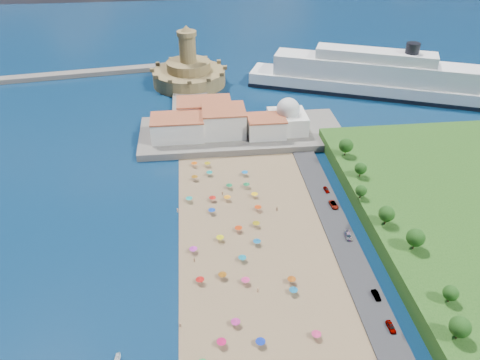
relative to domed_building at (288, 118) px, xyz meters
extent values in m
plane|color=#071938|center=(-30.00, -71.00, -8.97)|extent=(700.00, 700.00, 0.00)
cube|color=#59544C|center=(-20.00, 2.00, -7.47)|extent=(90.00, 36.00, 3.00)
cube|color=#59544C|center=(-42.00, 37.00, -7.77)|extent=(18.00, 70.00, 2.40)
cube|color=#59544C|center=(-140.00, 82.00, -7.67)|extent=(199.03, 34.77, 2.60)
cube|color=silver|center=(-48.00, -2.00, -1.47)|extent=(22.00, 14.00, 9.00)
cube|color=silver|center=(-28.00, 0.00, -0.47)|extent=(18.00, 16.00, 11.00)
cube|color=silver|center=(-10.00, -4.00, -1.97)|extent=(16.00, 12.00, 8.00)
cube|color=silver|center=(-36.00, 12.00, -0.97)|extent=(24.00, 14.00, 10.00)
cube|color=silver|center=(0.00, 0.00, -1.97)|extent=(16.00, 16.00, 8.00)
sphere|color=silver|center=(0.00, 0.00, 4.03)|extent=(10.00, 10.00, 10.00)
cylinder|color=silver|center=(0.00, 0.00, 7.83)|extent=(1.20, 1.20, 1.60)
cylinder|color=olive|center=(-42.00, 67.00, -4.97)|extent=(40.00, 40.00, 8.00)
cylinder|color=olive|center=(-42.00, 67.00, 1.53)|extent=(24.00, 24.00, 5.00)
cylinder|color=olive|center=(-42.00, 67.00, 11.03)|extent=(9.00, 9.00, 14.00)
cylinder|color=olive|center=(-42.00, 67.00, 19.23)|extent=(10.40, 10.40, 2.40)
cone|color=olive|center=(-42.00, 67.00, 21.93)|extent=(6.00, 6.00, 3.00)
cube|color=black|center=(53.83, 43.57, -7.93)|extent=(127.87, 67.10, 2.09)
cube|color=white|center=(53.83, 43.57, -5.10)|extent=(126.79, 66.35, 7.75)
cube|color=white|center=(53.83, 43.57, 3.95)|extent=(101.56, 53.40, 10.34)
cube|color=white|center=(53.83, 43.57, 11.70)|extent=(60.38, 33.94, 5.17)
cylinder|color=black|center=(69.79, 37.06, 16.87)|extent=(6.89, 6.89, 5.17)
cylinder|color=gray|center=(-15.99, -89.41, -7.72)|extent=(0.07, 0.07, 2.00)
cone|color=#96430D|center=(-15.99, -89.41, -6.82)|extent=(2.50, 2.50, 0.60)
cylinder|color=gray|center=(-29.31, -39.62, -7.72)|extent=(0.07, 0.07, 2.00)
cone|color=#136D3A|center=(-29.31, -39.62, -6.82)|extent=(2.50, 2.50, 0.60)
cylinder|color=gray|center=(-28.89, -78.97, -7.72)|extent=(0.07, 0.07, 2.00)
cone|color=#0F718A|center=(-28.89, -78.97, -6.82)|extent=(2.50, 2.50, 0.60)
cylinder|color=gray|center=(-23.48, -72.03, -7.72)|extent=(0.07, 0.07, 2.00)
cone|color=#106096|center=(-23.48, -72.03, -6.82)|extent=(2.50, 2.50, 0.60)
cylinder|color=gray|center=(-36.59, -22.95, -7.72)|extent=(0.07, 0.07, 2.00)
cone|color=#9E860E|center=(-36.59, -22.95, -6.82)|extent=(2.50, 2.50, 0.60)
cylinder|color=gray|center=(-36.60, -54.25, -7.72)|extent=(0.07, 0.07, 2.00)
cone|color=#0D39AB|center=(-36.60, -54.25, -6.82)|extent=(2.50, 2.50, 0.60)
cylinder|color=gray|center=(-20.62, -54.27, -7.72)|extent=(0.07, 0.07, 2.00)
cone|color=red|center=(-20.62, -54.27, -6.82)|extent=(2.50, 2.50, 0.60)
cylinder|color=gray|center=(-35.41, -85.44, -7.72)|extent=(0.07, 0.07, 2.00)
cone|color=#8B4C0C|center=(-35.41, -85.44, -6.82)|extent=(2.50, 2.50, 0.60)
cylinder|color=gray|center=(-28.56, -64.84, -7.72)|extent=(0.07, 0.07, 2.00)
cone|color=red|center=(-28.56, -64.84, -6.82)|extent=(2.50, 2.50, 0.60)
cylinder|color=gray|center=(-35.98, -46.96, -7.72)|extent=(0.07, 0.07, 2.00)
cone|color=#B1150E|center=(-35.98, -46.96, -6.82)|extent=(2.50, 2.50, 0.60)
cylinder|color=gray|center=(-37.42, -108.48, -7.72)|extent=(0.07, 0.07, 2.00)
cone|color=#C00F4E|center=(-37.42, -108.48, -6.82)|extent=(2.50, 2.50, 0.60)
cylinder|color=gray|center=(-41.76, -22.36, -7.72)|extent=(0.07, 0.07, 2.00)
cone|color=#DD5609|center=(-41.76, -22.36, -6.82)|extent=(2.50, 2.50, 0.60)
cylinder|color=gray|center=(-29.06, -88.26, -7.72)|extent=(0.07, 0.07, 2.00)
cone|color=#CC2B6D|center=(-29.06, -88.26, -6.82)|extent=(2.50, 2.50, 0.60)
cylinder|color=gray|center=(-43.46, -73.48, -7.72)|extent=(0.07, 0.07, 2.00)
cone|color=#BA27AD|center=(-43.46, -73.48, -6.82)|extent=(2.50, 2.50, 0.60)
cylinder|color=gray|center=(-33.36, -102.73, -7.72)|extent=(0.07, 0.07, 2.00)
cone|color=#AF2578|center=(-33.36, -102.73, -6.82)|extent=(2.50, 2.50, 0.60)
cylinder|color=gray|center=(-41.90, -32.37, -7.72)|extent=(0.07, 0.07, 2.00)
cone|color=#89540C|center=(-41.90, -32.37, -6.82)|extent=(2.50, 2.50, 0.60)
cylinder|color=gray|center=(-41.87, -86.74, -7.72)|extent=(0.07, 0.07, 2.00)
cone|color=#B1100E|center=(-41.87, -86.74, -6.82)|extent=(2.50, 2.50, 0.60)
cylinder|color=gray|center=(-30.70, -47.13, -7.72)|extent=(0.07, 0.07, 2.00)
cone|color=orange|center=(-30.70, -47.13, -6.82)|extent=(2.50, 2.50, 0.60)
cylinder|color=gray|center=(-34.88, -68.94, -7.72)|extent=(0.07, 0.07, 2.00)
cone|color=#CFC40B|center=(-34.88, -68.94, -6.82)|extent=(2.50, 2.50, 0.60)
cylinder|color=gray|center=(-22.52, -63.04, -7.72)|extent=(0.07, 0.07, 2.00)
cone|color=#907B0D|center=(-22.52, -63.04, -6.82)|extent=(2.50, 2.50, 0.60)
cylinder|color=gray|center=(-27.87, -109.44, -7.72)|extent=(0.07, 0.07, 2.00)
cone|color=#0C26A6|center=(-27.87, -109.44, -6.82)|extent=(2.50, 2.50, 0.60)
cylinder|color=gray|center=(-22.53, -31.20, -7.72)|extent=(0.07, 0.07, 2.00)
cone|color=blue|center=(-22.53, -31.20, -6.82)|extent=(2.50, 2.50, 0.60)
cylinder|color=gray|center=(-22.92, -39.75, -7.72)|extent=(0.07, 0.07, 2.00)
cone|color=#136C37|center=(-22.92, -39.75, -6.82)|extent=(2.50, 2.50, 0.60)
cylinder|color=gray|center=(-44.23, -46.41, -7.72)|extent=(0.07, 0.07, 2.00)
cone|color=#109388|center=(-44.23, -46.41, -6.82)|extent=(2.50, 2.50, 0.60)
cylinder|color=gray|center=(-20.77, -46.25, -7.72)|extent=(0.07, 0.07, 2.00)
cone|color=yellow|center=(-20.77, -46.25, -6.82)|extent=(2.50, 2.50, 0.60)
cylinder|color=gray|center=(-36.10, -29.84, -7.72)|extent=(0.07, 0.07, 2.00)
cone|color=#0F8C80|center=(-36.10, -29.84, -6.82)|extent=(2.50, 2.50, 0.60)
cylinder|color=gray|center=(-16.30, -93.53, -7.72)|extent=(0.07, 0.07, 2.00)
cone|color=#0F5F90|center=(-16.30, -93.53, -6.82)|extent=(2.50, 2.50, 0.60)
cylinder|color=gray|center=(-13.63, -108.77, -7.72)|extent=(0.07, 0.07, 2.00)
cone|color=#C82A62|center=(-13.63, -108.77, -6.82)|extent=(2.50, 2.50, 0.60)
imported|color=tan|center=(-47.54, -101.73, -7.91)|extent=(0.62, 0.44, 1.64)
imported|color=tan|center=(-22.10, -31.34, -7.82)|extent=(1.12, 1.35, 1.81)
imported|color=tan|center=(-25.99, -91.80, -7.92)|extent=(0.94, 0.85, 1.61)
imported|color=tan|center=(-48.37, -52.20, -7.90)|extent=(1.13, 1.22, 1.65)
imported|color=tan|center=(-43.29, -77.94, -7.83)|extent=(1.08, 1.09, 1.78)
imported|color=tan|center=(-14.10, -55.11, -7.93)|extent=(0.99, 1.55, 1.59)
imported|color=tan|center=(-32.27, -43.85, -7.84)|extent=(0.93, 1.04, 1.77)
imported|color=white|center=(-62.57, -110.01, -8.30)|extent=(1.78, 3.66, 1.36)
imported|color=gray|center=(6.00, -97.48, -7.62)|extent=(1.68, 4.09, 1.32)
imported|color=gray|center=(6.00, -55.16, -7.59)|extent=(2.78, 5.15, 1.37)
imported|color=gray|center=(6.00, -45.61, -7.66)|extent=(1.80, 3.73, 1.23)
imported|color=gray|center=(6.00, -72.10, -7.60)|extent=(2.17, 4.77, 1.35)
imported|color=gray|center=(6.00, -108.27, -7.59)|extent=(1.77, 4.06, 1.36)
cylinder|color=#382314|center=(17.81, -116.71, -1.57)|extent=(0.50, 0.50, 2.81)
sphere|color=#14380F|center=(17.81, -116.71, 0.96)|extent=(5.06, 5.06, 5.06)
cylinder|color=#382314|center=(21.33, -105.71, -1.86)|extent=(0.50, 0.50, 2.23)
sphere|color=#14380F|center=(21.33, -105.71, 0.15)|extent=(4.02, 4.02, 4.02)
cylinder|color=#382314|center=(20.85, -85.15, -1.48)|extent=(0.50, 0.50, 3.00)
sphere|color=#14380F|center=(20.85, -85.15, 1.22)|extent=(5.40, 5.40, 5.40)
cylinder|color=#382314|center=(16.88, -73.00, -1.55)|extent=(0.50, 0.50, 2.85)
sphere|color=#14380F|center=(16.88, -73.00, 1.01)|extent=(5.13, 5.13, 5.13)
cylinder|color=#382314|center=(13.69, -58.44, -1.88)|extent=(0.50, 0.50, 2.20)
sphere|color=#14380F|center=(13.69, -58.44, 0.10)|extent=(3.96, 3.96, 3.96)
cylinder|color=#382314|center=(17.94, -45.24, -1.74)|extent=(0.50, 0.50, 2.47)
sphere|color=#14380F|center=(17.94, -45.24, 0.49)|extent=(4.45, 4.45, 4.45)
cylinder|color=#382314|center=(17.11, -29.67, -1.41)|extent=(0.50, 0.50, 3.13)
sphere|color=#14380F|center=(17.11, -29.67, 1.40)|extent=(5.63, 5.63, 5.63)
camera|label=1|loc=(-41.00, -183.01, 88.94)|focal=35.00mm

